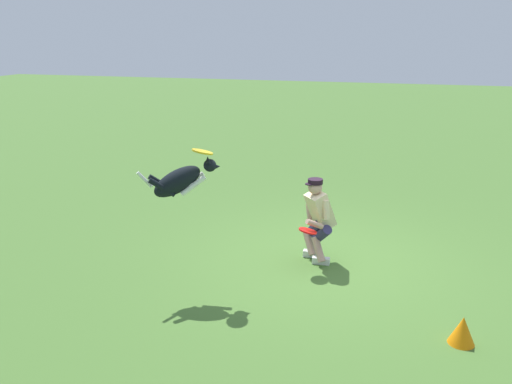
# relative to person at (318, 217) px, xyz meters

# --- Properties ---
(ground_plane) EXTENTS (60.00, 60.00, 0.00)m
(ground_plane) POSITION_rel_person_xyz_m (-0.15, 0.06, -0.70)
(ground_plane) COLOR #466E2E
(person) EXTENTS (0.56, 0.71, 1.29)m
(person) POSITION_rel_person_xyz_m (0.00, 0.00, 0.00)
(person) COLOR silver
(person) RESTS_ON ground_plane
(dog) EXTENTS (0.99, 0.61, 0.59)m
(dog) POSITION_rel_person_xyz_m (1.62, 1.28, 0.79)
(dog) COLOR black
(frisbee_flying) EXTENTS (0.30, 0.30, 0.11)m
(frisbee_flying) POSITION_rel_person_xyz_m (1.35, 1.17, 1.16)
(frisbee_flying) COLOR yellow
(frisbee_held) EXTENTS (0.29, 0.30, 0.12)m
(frisbee_held) POSITION_rel_person_xyz_m (0.08, 0.38, -0.09)
(frisbee_held) COLOR red
(frisbee_held) RESTS_ON person
(training_cone) EXTENTS (0.30, 0.30, 0.33)m
(training_cone) POSITION_rel_person_xyz_m (-1.94, 1.78, -0.53)
(training_cone) COLOR orange
(training_cone) RESTS_ON ground_plane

